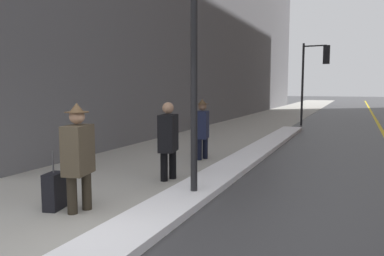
# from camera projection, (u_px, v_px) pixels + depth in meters

# --- Properties ---
(ground_plane) EXTENTS (160.00, 160.00, 0.00)m
(ground_plane) POSITION_uv_depth(u_px,v_px,m) (90.00, 248.00, 4.54)
(ground_plane) COLOR #38383A
(sidewalk_slab) EXTENTS (4.00, 80.00, 0.01)m
(sidewalk_slab) POSITION_uv_depth(u_px,v_px,m) (250.00, 125.00, 18.98)
(sidewalk_slab) COLOR #9E9B93
(sidewalk_slab) RESTS_ON ground
(road_centre_stripe) EXTENTS (0.16, 80.00, 0.00)m
(road_centre_stripe) POSITION_uv_depth(u_px,v_px,m) (382.00, 131.00, 16.58)
(road_centre_stripe) COLOR gold
(road_centre_stripe) RESTS_ON ground
(snow_bank_curb) EXTENTS (0.84, 15.42, 0.12)m
(snow_bank_curb) POSITION_uv_depth(u_px,v_px,m) (249.00, 156.00, 10.25)
(snow_bank_curb) COLOR white
(snow_bank_curb) RESTS_ON ground
(building_facade_left) EXTENTS (6.00, 36.00, 14.99)m
(building_facade_left) POSITION_uv_depth(u_px,v_px,m) (198.00, 3.00, 24.72)
(building_facade_left) COLOR slate
(building_facade_left) RESTS_ON ground
(lamp_post) EXTENTS (0.28, 0.28, 4.09)m
(lamp_post) POSITION_uv_depth(u_px,v_px,m) (194.00, 54.00, 6.35)
(lamp_post) COLOR black
(lamp_post) RESTS_ON ground
(traffic_light_near) EXTENTS (1.31, 0.32, 4.12)m
(traffic_light_near) POSITION_uv_depth(u_px,v_px,m) (317.00, 66.00, 18.52)
(traffic_light_near) COLOR black
(traffic_light_near) RESTS_ON ground
(pedestrian_trailing) EXTENTS (0.41, 0.58, 1.71)m
(pedestrian_trailing) POSITION_uv_depth(u_px,v_px,m) (78.00, 153.00, 5.74)
(pedestrian_trailing) COLOR #2A241B
(pedestrian_trailing) RESTS_ON ground
(pedestrian_nearside) EXTENTS (0.41, 0.58, 1.64)m
(pedestrian_nearside) POSITION_uv_depth(u_px,v_px,m) (168.00, 137.00, 7.75)
(pedestrian_nearside) COLOR black
(pedestrian_nearside) RESTS_ON ground
(pedestrian_in_glasses) EXTENTS (0.39, 0.74, 1.64)m
(pedestrian_in_glasses) POSITION_uv_depth(u_px,v_px,m) (202.00, 127.00, 9.99)
(pedestrian_in_glasses) COLOR black
(pedestrian_in_glasses) RESTS_ON ground
(rolling_suitcase) EXTENTS (0.29, 0.40, 0.95)m
(rolling_suitcase) POSITION_uv_depth(u_px,v_px,m) (54.00, 192.00, 5.91)
(rolling_suitcase) COLOR black
(rolling_suitcase) RESTS_ON ground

